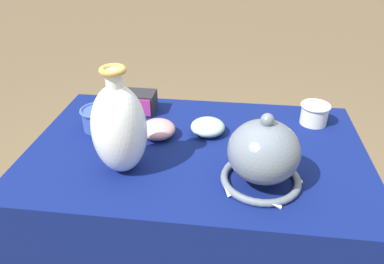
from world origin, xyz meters
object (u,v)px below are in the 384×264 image
Objects in this scene: cup_wide_cobalt at (99,118)px; bowl_shallow_celadon at (208,127)px; bowl_shallow_rose at (158,129)px; vase_tall_bulbous at (119,128)px; mosaic_tile_box at (140,102)px; cup_wide_ivory at (314,113)px; vase_dome_bell at (263,155)px.

cup_wide_cobalt is 1.05× the size of bowl_shallow_celadon.
bowl_shallow_rose is 0.96× the size of cup_wide_cobalt.
bowl_shallow_celadon is at bearing 45.93° from vase_tall_bulbous.
mosaic_tile_box is at bearing 52.11° from cup_wide_cobalt.
vase_dome_bell is at bearing -118.10° from cup_wide_ivory.
vase_dome_bell reaches higher than cup_wide_cobalt.
bowl_shallow_celadon is (-0.18, 0.26, -0.07)m from vase_dome_bell.
mosaic_tile_box is 0.32m from bowl_shallow_celadon.
bowl_shallow_celadon is (0.24, 0.25, -0.12)m from vase_tall_bulbous.
vase_tall_bulbous is at bearing -134.07° from bowl_shallow_celadon.
cup_wide_cobalt is 0.80m from cup_wide_ivory.
cup_wide_cobalt is (-0.16, 0.24, -0.10)m from vase_tall_bulbous.
bowl_shallow_celadon is at bearing 124.38° from vase_dome_bell.
bowl_shallow_celadon is 0.41m from cup_wide_ivory.
cup_wide_ivory is at bearing 61.90° from vase_dome_bell.
cup_wide_cobalt is 1.16× the size of cup_wide_ivory.
cup_wide_cobalt is at bearing 171.65° from bowl_shallow_rose.
mosaic_tile_box reaches higher than cup_wide_ivory.
vase_tall_bulbous is at bearing -108.16° from bowl_shallow_rose.
vase_tall_bulbous is at bearing -82.85° from mosaic_tile_box.
bowl_shallow_celadon is 1.11× the size of cup_wide_ivory.
vase_dome_bell is 2.00× the size of bowl_shallow_rose.
vase_dome_bell is at bearing -2.06° from vase_tall_bulbous.
cup_wide_ivory is (0.39, 0.13, 0.02)m from bowl_shallow_celadon.
mosaic_tile_box is at bearing 139.00° from vase_dome_bell.
vase_dome_bell is 0.45m from cup_wide_ivory.
bowl_shallow_celadon is (0.17, 0.04, -0.00)m from bowl_shallow_rose.
vase_dome_bell is 0.33m from bowl_shallow_celadon.
vase_tall_bulbous is 0.74m from cup_wide_ivory.
vase_dome_bell reaches higher than bowl_shallow_rose.
vase_dome_bell is 1.99× the size of mosaic_tile_box.
cup_wide_ivory is at bearing -0.17° from mosaic_tile_box.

